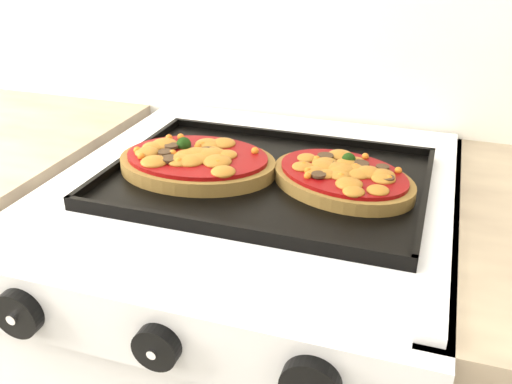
% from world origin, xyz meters
% --- Properties ---
extents(control_panel, '(0.60, 0.02, 0.09)m').
position_xyz_m(control_panel, '(0.04, 1.39, 0.85)').
color(control_panel, silver).
rests_on(control_panel, stove).
extents(knob_left, '(0.06, 0.02, 0.06)m').
position_xyz_m(knob_left, '(-0.14, 1.37, 0.85)').
color(knob_left, black).
rests_on(knob_left, control_panel).
extents(knob_center, '(0.05, 0.02, 0.05)m').
position_xyz_m(knob_center, '(0.04, 1.37, 0.85)').
color(knob_center, black).
rests_on(knob_center, control_panel).
extents(baking_tray, '(0.47, 0.35, 0.02)m').
position_xyz_m(baking_tray, '(0.06, 1.69, 0.92)').
color(baking_tray, black).
rests_on(baking_tray, stove).
extents(pizza_left, '(0.25, 0.19, 0.04)m').
position_xyz_m(pizza_left, '(-0.04, 1.68, 0.94)').
color(pizza_left, olive).
rests_on(pizza_left, baking_tray).
extents(pizza_right, '(0.26, 0.23, 0.03)m').
position_xyz_m(pizza_right, '(0.18, 1.69, 0.94)').
color(pizza_right, olive).
rests_on(pizza_right, baking_tray).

